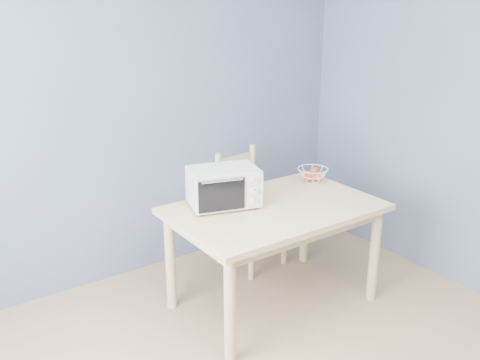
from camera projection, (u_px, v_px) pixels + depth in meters
room at (340, 206)px, 2.14m from camera, size 4.01×4.51×2.61m
dining_table at (274, 220)px, 3.66m from camera, size 1.40×0.90×0.75m
toaster_oven at (221, 187)px, 3.58m from camera, size 0.52×0.43×0.27m
fruit_basket at (312, 174)px, 4.09m from camera, size 0.25×0.25×0.12m
dining_chair at (248, 209)px, 4.33m from camera, size 0.50×0.50×0.94m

